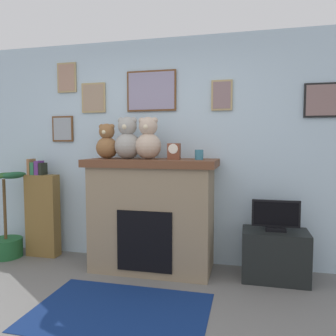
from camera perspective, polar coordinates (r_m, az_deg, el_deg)
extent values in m
cube|color=silver|center=(3.95, -1.04, 2.90)|extent=(5.20, 0.12, 2.60)
cube|color=brown|center=(3.95, -2.88, 13.11)|extent=(0.59, 0.02, 0.47)
cube|color=#938AA9|center=(3.94, -2.93, 13.13)|extent=(0.55, 0.00, 0.43)
cube|color=tan|center=(4.21, -12.68, 11.70)|extent=(0.31, 0.02, 0.36)
cube|color=tan|center=(4.20, -12.75, 11.71)|extent=(0.27, 0.00, 0.32)
cube|color=brown|center=(4.38, -17.65, 6.43)|extent=(0.28, 0.02, 0.32)
cube|color=#97A0A7|center=(4.37, -17.73, 6.43)|extent=(0.24, 0.00, 0.28)
cube|color=tan|center=(3.80, 9.25, 12.25)|extent=(0.23, 0.02, 0.33)
cube|color=gray|center=(3.79, 9.24, 12.28)|extent=(0.19, 0.00, 0.29)
cube|color=black|center=(3.85, 24.86, 10.54)|extent=(0.34, 0.02, 0.36)
cube|color=#846764|center=(3.84, 24.90, 10.56)|extent=(0.30, 0.00, 0.32)
cube|color=tan|center=(4.41, -17.01, 14.64)|extent=(0.25, 0.02, 0.36)
cube|color=tan|center=(4.40, -17.09, 14.66)|extent=(0.21, 0.00, 0.32)
cube|color=#8C785D|center=(3.70, -2.69, -8.58)|extent=(1.29, 0.60, 1.14)
cube|color=brown|center=(3.62, -2.72, 0.91)|extent=(1.41, 0.66, 0.08)
cube|color=black|center=(3.47, -4.11, -12.51)|extent=(0.58, 0.02, 0.63)
cube|color=brown|center=(4.42, -20.75, -7.64)|extent=(0.40, 0.16, 1.01)
cube|color=#996640|center=(4.42, -22.47, 0.20)|extent=(0.04, 0.13, 0.19)
cube|color=#2B7046|center=(4.39, -21.94, -0.07)|extent=(0.05, 0.13, 0.15)
cube|color=#612F7B|center=(4.35, -21.30, 0.03)|extent=(0.06, 0.13, 0.17)
cube|color=black|center=(4.32, -20.71, -0.14)|extent=(0.04, 0.13, 0.15)
cylinder|color=#1E592D|center=(4.63, -26.07, -12.23)|extent=(0.38, 0.38, 0.23)
cylinder|color=brown|center=(4.52, -26.28, -6.36)|extent=(0.04, 0.04, 0.73)
ellipsoid|color=#215937|center=(4.34, -25.00, -1.14)|extent=(0.16, 0.37, 0.08)
ellipsoid|color=#295C28|center=(4.57, -25.63, -1.18)|extent=(0.37, 0.15, 0.08)
cube|color=black|center=(3.66, 17.89, -14.08)|extent=(0.65, 0.40, 0.51)
cube|color=black|center=(3.58, 17.99, -9.90)|extent=(0.20, 0.14, 0.04)
cube|color=black|center=(3.55, 18.05, -7.44)|extent=(0.47, 0.03, 0.27)
cube|color=black|center=(3.53, 18.07, -7.50)|extent=(0.43, 0.00, 0.23)
cube|color=navy|center=(3.02, -8.28, -23.17)|extent=(1.46, 0.99, 0.01)
cylinder|color=teal|center=(3.48, 5.37, 2.29)|extent=(0.09, 0.09, 0.11)
cube|color=brown|center=(3.53, 1.04, 2.88)|extent=(0.13, 0.09, 0.17)
cylinder|color=white|center=(3.48, 0.87, 3.32)|extent=(0.10, 0.01, 0.10)
sphere|color=brown|center=(3.77, -10.46, 3.43)|extent=(0.24, 0.24, 0.24)
sphere|color=brown|center=(3.77, -10.50, 6.20)|extent=(0.17, 0.17, 0.17)
sphere|color=brown|center=(3.80, -11.35, 6.97)|extent=(0.06, 0.06, 0.06)
sphere|color=brown|center=(3.75, -9.65, 7.02)|extent=(0.06, 0.06, 0.06)
sphere|color=beige|center=(3.71, -10.93, 6.10)|extent=(0.05, 0.05, 0.05)
sphere|color=#9D9B96|center=(3.68, -6.97, 3.80)|extent=(0.29, 0.29, 0.29)
sphere|color=#9D9B96|center=(3.68, -7.00, 7.16)|extent=(0.21, 0.21, 0.21)
sphere|color=#9D9B96|center=(3.71, -8.06, 8.08)|extent=(0.07, 0.07, 0.07)
sphere|color=#9D9B96|center=(3.66, -5.94, 8.15)|extent=(0.07, 0.07, 0.07)
sphere|color=beige|center=(3.60, -7.46, 7.05)|extent=(0.06, 0.06, 0.06)
sphere|color=#C1AA95|center=(3.60, -3.41, 3.79)|extent=(0.28, 0.28, 0.28)
sphere|color=#C1AA95|center=(3.61, -3.43, 7.18)|extent=(0.20, 0.20, 0.20)
sphere|color=#C1AA95|center=(3.63, -4.52, 8.12)|extent=(0.07, 0.07, 0.07)
sphere|color=#C1AA95|center=(3.59, -2.33, 8.17)|extent=(0.07, 0.07, 0.07)
sphere|color=beige|center=(3.53, -3.82, 7.07)|extent=(0.06, 0.06, 0.06)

